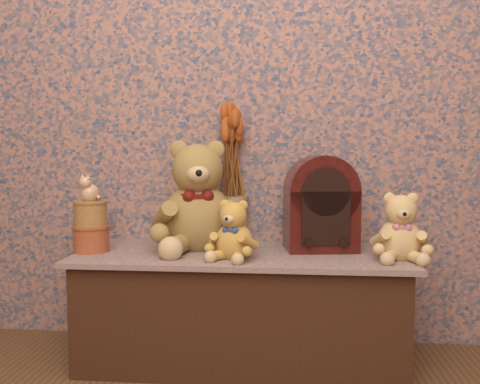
% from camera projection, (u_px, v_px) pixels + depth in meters
% --- Properties ---
extents(display_shelf, '(1.28, 0.52, 0.44)m').
position_uv_depth(display_shelf, '(241.00, 307.00, 1.97)').
color(display_shelf, navy).
rests_on(display_shelf, ground).
extents(teddy_large, '(0.46, 0.51, 0.47)m').
position_uv_depth(teddy_large, '(198.00, 191.00, 2.01)').
color(teddy_large, olive).
rests_on(teddy_large, display_shelf).
extents(teddy_medium, '(0.24, 0.26, 0.23)m').
position_uv_depth(teddy_medium, '(234.00, 227.00, 1.83)').
color(teddy_medium, '#B28132').
rests_on(teddy_medium, display_shelf).
extents(teddy_small, '(0.22, 0.26, 0.26)m').
position_uv_depth(teddy_small, '(400.00, 223.00, 1.81)').
color(teddy_small, tan).
rests_on(teddy_small, display_shelf).
extents(cathedral_radio, '(0.30, 0.23, 0.38)m').
position_uv_depth(cathedral_radio, '(321.00, 203.00, 1.98)').
color(cathedral_radio, black).
rests_on(cathedral_radio, display_shelf).
extents(ceramic_vase, '(0.13, 0.13, 0.20)m').
position_uv_depth(ceramic_vase, '(233.00, 219.00, 2.15)').
color(ceramic_vase, tan).
rests_on(ceramic_vase, display_shelf).
extents(dried_stalks, '(0.25, 0.25, 0.42)m').
position_uv_depth(dried_stalks, '(233.00, 147.00, 2.12)').
color(dried_stalks, '#B24E1C').
rests_on(dried_stalks, ceramic_vase).
extents(biscuit_tin_lower, '(0.17, 0.17, 0.10)m').
position_uv_depth(biscuit_tin_lower, '(91.00, 239.00, 1.96)').
color(biscuit_tin_lower, '#BB7136').
rests_on(biscuit_tin_lower, display_shelf).
extents(biscuit_tin_upper, '(0.15, 0.15, 0.10)m').
position_uv_depth(biscuit_tin_upper, '(91.00, 214.00, 1.95)').
color(biscuit_tin_upper, tan).
rests_on(biscuit_tin_upper, biscuit_tin_lower).
extents(cat_figurine, '(0.10, 0.11, 0.11)m').
position_uv_depth(cat_figurine, '(90.00, 187.00, 1.94)').
color(cat_figurine, silver).
rests_on(cat_figurine, biscuit_tin_upper).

